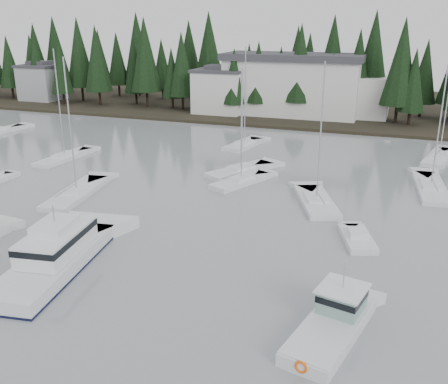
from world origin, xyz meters
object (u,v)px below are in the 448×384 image
object	(u,v)px
lobster_boat_teal	(333,324)
sailboat_4	(316,203)
sailboat_8	(77,194)
sailboat_0	(439,159)
sailboat_3	(241,172)
runabout_1	(357,240)
sailboat_1	(65,158)
harbor_inn	(304,85)
sailboat_12	(241,182)
house_far_west	(42,82)
cabin_cruiser_center	(56,258)
sailboat_10	(430,189)
house_west	(220,90)
sailboat_2	(244,146)

from	to	relation	value
lobster_boat_teal	sailboat_4	bearing A→B (deg)	25.08
sailboat_8	sailboat_0	bearing A→B (deg)	-60.90
sailboat_3	runabout_1	distance (m)	21.45
runabout_1	sailboat_1	bearing A→B (deg)	52.57
harbor_inn	sailboat_12	size ratio (longest dim) A/B	2.29
house_far_west	sailboat_3	distance (m)	67.93
cabin_cruiser_center	sailboat_10	world-z (taller)	sailboat_10
sailboat_10	sailboat_8	bearing A→B (deg)	106.88
sailboat_0	runabout_1	world-z (taller)	sailboat_0
house_far_west	harbor_inn	size ratio (longest dim) A/B	0.29
sailboat_3	sailboat_0	bearing A→B (deg)	-28.42
house_far_west	lobster_boat_teal	xyz separation A→B (m)	(72.09, -64.98, -3.87)
harbor_inn	sailboat_8	bearing A→B (deg)	-104.49
runabout_1	sailboat_12	bearing A→B (deg)	31.69
house_west	harbor_inn	world-z (taller)	harbor_inn
sailboat_4	sailboat_3	bearing A→B (deg)	31.37
house_far_west	sailboat_10	size ratio (longest dim) A/B	0.63
house_far_west	sailboat_4	distance (m)	80.71
sailboat_4	sailboat_12	size ratio (longest dim) A/B	1.10
sailboat_1	sailboat_0	bearing A→B (deg)	-66.48
sailboat_3	sailboat_10	bearing A→B (deg)	-59.22
lobster_boat_teal	runabout_1	world-z (taller)	lobster_boat_teal
lobster_boat_teal	sailboat_12	xyz separation A→B (m)	(-13.50, 24.71, -0.45)
house_far_west	sailboat_0	world-z (taller)	sailboat_0
sailboat_1	sailboat_8	size ratio (longest dim) A/B	1.00
sailboat_12	cabin_cruiser_center	bearing A→B (deg)	-171.33
lobster_boat_teal	sailboat_10	xyz separation A→B (m)	(6.11, 29.33, -0.47)
house_west	sailboat_2	bearing A→B (deg)	-61.70
harbor_inn	sailboat_12	world-z (taller)	sailboat_12
house_west	sailboat_3	world-z (taller)	sailboat_3
harbor_inn	sailboat_4	bearing A→B (deg)	-77.00
house_far_west	runabout_1	bearing A→B (deg)	-35.61
sailboat_4	sailboat_8	size ratio (longest dim) A/B	0.99
house_far_west	runabout_1	world-z (taller)	house_far_west
sailboat_2	sailboat_8	xyz separation A→B (m)	(-9.91, -25.87, -0.02)
cabin_cruiser_center	sailboat_2	size ratio (longest dim) A/B	0.92
runabout_1	harbor_inn	bearing A→B (deg)	-2.31
sailboat_0	sailboat_8	bearing A→B (deg)	140.39
lobster_boat_teal	sailboat_2	size ratio (longest dim) A/B	0.60
harbor_inn	sailboat_0	size ratio (longest dim) A/B	2.30
house_west	sailboat_12	size ratio (longest dim) A/B	0.74
sailboat_4	sailboat_10	world-z (taller)	sailboat_4
sailboat_0	sailboat_1	size ratio (longest dim) A/B	0.90
house_far_west	sailboat_4	xyz separation A→B (m)	(67.51, -44.01, -4.33)
sailboat_2	sailboat_8	distance (m)	27.70
sailboat_1	runabout_1	world-z (taller)	sailboat_1
lobster_boat_teal	sailboat_0	bearing A→B (deg)	2.81
house_west	sailboat_4	xyz separation A→B (m)	(25.51, -42.01, -4.58)
sailboat_2	lobster_boat_teal	bearing A→B (deg)	-144.82
sailboat_12	runabout_1	distance (m)	17.77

